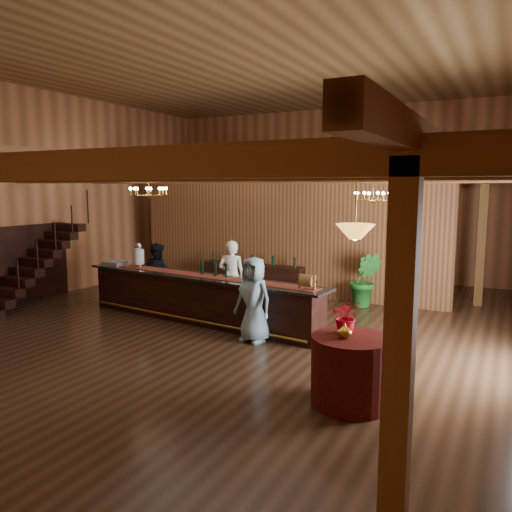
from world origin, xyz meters
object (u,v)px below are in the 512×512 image
at_px(chandelier_left, 149,191).
at_px(bartender, 232,278).
at_px(chandelier_right, 373,196).
at_px(floor_plant, 365,280).
at_px(pendant_lamp, 355,231).
at_px(tasting_bar, 199,298).
at_px(backbar_shelf, 253,279).
at_px(beverage_dispenser, 139,255).
at_px(round_table, 351,370).
at_px(staff_second, 158,274).
at_px(raffle_drum, 307,281).
at_px(guest, 254,299).

relative_size(chandelier_left, bartender, 0.46).
relative_size(chandelier_right, floor_plant, 0.59).
bearing_deg(pendant_lamp, tasting_bar, 148.73).
relative_size(backbar_shelf, bartender, 1.68).
bearing_deg(beverage_dispenser, pendant_lamp, -24.87).
xyz_separation_m(beverage_dispenser, floor_plant, (4.82, 2.76, -0.65)).
relative_size(tasting_bar, beverage_dispenser, 10.52).
distance_m(backbar_shelf, chandelier_right, 4.73).
relative_size(tasting_bar, backbar_shelf, 2.14).
bearing_deg(chandelier_left, pendant_lamp, -22.76).
xyz_separation_m(chandelier_left, pendant_lamp, (5.26, -2.20, -0.48)).
bearing_deg(floor_plant, round_table, -76.67).
relative_size(beverage_dispenser, bartender, 0.34).
height_order(round_table, staff_second, staff_second).
xyz_separation_m(raffle_drum, backbar_shelf, (-2.99, 3.47, -0.81)).
relative_size(chandelier_left, guest, 0.48).
bearing_deg(floor_plant, raffle_drum, -93.64).
relative_size(tasting_bar, guest, 3.80).
xyz_separation_m(beverage_dispenser, round_table, (6.15, -2.85, -0.85)).
height_order(raffle_drum, staff_second, staff_second).
height_order(beverage_dispenser, guest, guest).
height_order(beverage_dispenser, pendant_lamp, pendant_lamp).
xyz_separation_m(beverage_dispenser, chandelier_right, (5.35, 1.20, 1.46)).
bearing_deg(staff_second, pendant_lamp, 154.94).
relative_size(raffle_drum, round_table, 0.31).
xyz_separation_m(backbar_shelf, bartender, (0.64, -2.26, 0.46)).
bearing_deg(tasting_bar, raffle_drum, -1.02).
bearing_deg(floor_plant, bartender, -139.77).
xyz_separation_m(tasting_bar, staff_second, (-1.81, 0.85, 0.26)).
bearing_deg(backbar_shelf, guest, -63.07).
distance_m(round_table, guest, 3.14).
height_order(backbar_shelf, round_table, round_table).
height_order(round_table, chandelier_left, chandelier_left).
bearing_deg(round_table, bartender, 138.52).
relative_size(guest, floor_plant, 1.22).
relative_size(raffle_drum, bartender, 0.19).
xyz_separation_m(beverage_dispenser, chandelier_left, (0.89, -0.64, 1.55)).
distance_m(raffle_drum, backbar_shelf, 4.65).
relative_size(tasting_bar, staff_second, 4.01).
bearing_deg(bartender, pendant_lamp, 124.27).
relative_size(chandelier_left, pendant_lamp, 0.89).
bearing_deg(round_table, floor_plant, 103.33).
bearing_deg(pendant_lamp, beverage_dispenser, 155.13).
xyz_separation_m(tasting_bar, chandelier_left, (-1.00, -0.38, 2.35)).
distance_m(bartender, staff_second, 2.17).
bearing_deg(floor_plant, chandelier_left, -139.05).
xyz_separation_m(guest, floor_plant, (1.17, 3.74, -0.15)).
bearing_deg(chandelier_right, raffle_drum, -112.28).
height_order(beverage_dispenser, chandelier_left, chandelier_left).
height_order(beverage_dispenser, round_table, beverage_dispenser).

